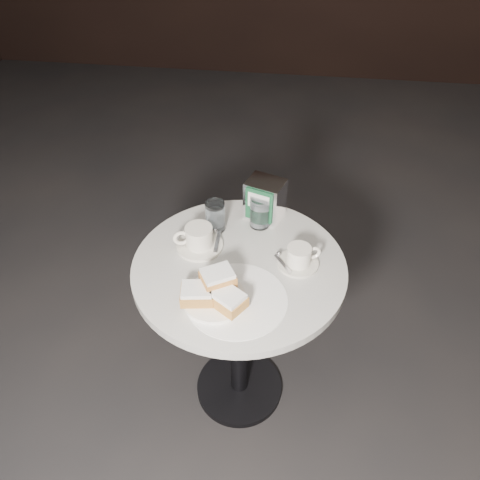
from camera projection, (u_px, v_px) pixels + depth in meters
name	position (u px, v px, depth m)	size (l,w,h in m)	color
ground	(239.00, 388.00, 2.01)	(7.00, 7.00, 0.00)	black
cafe_table	(239.00, 304.00, 1.65)	(0.70, 0.70, 0.74)	black
sugar_spill	(237.00, 299.00, 1.40)	(0.31, 0.31, 0.00)	white
beignet_plate	(214.00, 293.00, 1.38)	(0.22, 0.22, 0.09)	white
coffee_cup_left	(199.00, 239.00, 1.56)	(0.20, 0.20, 0.08)	silver
coffee_cup_right	(299.00, 257.00, 1.50)	(0.17, 0.17, 0.07)	beige
water_glass_left	(215.00, 216.00, 1.62)	(0.08, 0.08, 0.11)	silver
water_glass_right	(260.00, 212.00, 1.64)	(0.08, 0.08, 0.12)	white
napkin_dispenser	(265.00, 199.00, 1.66)	(0.15, 0.14, 0.15)	white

